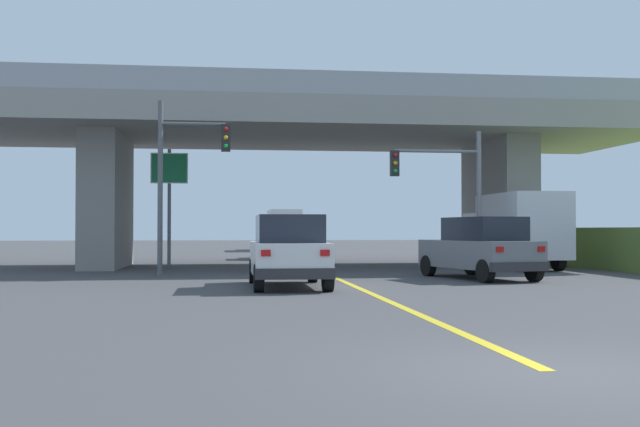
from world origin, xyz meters
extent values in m
plane|color=#424244|center=(0.00, 25.09, 0.00)|extent=(160.00, 160.00, 0.00)
cube|color=gray|center=(0.00, 25.09, 6.17)|extent=(30.19, 10.25, 1.09)
cube|color=gray|center=(-8.66, 25.09, 2.81)|extent=(1.48, 6.15, 5.62)
cube|color=gray|center=(8.66, 25.09, 2.81)|extent=(1.48, 6.15, 5.62)
cube|color=#9EA0A5|center=(0.00, 20.11, 7.17)|extent=(30.19, 0.20, 0.90)
cube|color=#9EA0A5|center=(0.00, 30.06, 7.17)|extent=(30.19, 0.20, 0.90)
cube|color=yellow|center=(0.00, 11.29, 0.00)|extent=(0.20, 22.58, 0.01)
cube|color=silver|center=(-1.90, 13.13, 0.81)|extent=(1.99, 4.59, 0.90)
cube|color=#1E232D|center=(-1.90, 12.78, 1.64)|extent=(1.75, 2.53, 0.76)
cube|color=#2D2D30|center=(-1.90, 10.88, 0.50)|extent=(2.03, 0.20, 0.28)
cube|color=red|center=(-2.65, 10.81, 1.03)|extent=(0.24, 0.06, 0.16)
cube|color=red|center=(-1.16, 10.81, 1.03)|extent=(0.24, 0.06, 0.16)
cylinder|color=black|center=(-2.80, 14.87, 0.36)|extent=(0.26, 0.72, 0.72)
cylinder|color=black|center=(-1.01, 14.87, 0.36)|extent=(0.26, 0.72, 0.72)
cylinder|color=black|center=(-2.80, 11.38, 0.36)|extent=(0.26, 0.72, 0.72)
cylinder|color=black|center=(-1.01, 11.38, 0.36)|extent=(0.26, 0.72, 0.72)
cube|color=slate|center=(4.60, 15.94, 0.81)|extent=(2.93, 5.09, 0.90)
cube|color=#1E232D|center=(4.68, 15.59, 1.64)|extent=(2.23, 2.94, 0.76)
cube|color=#2D2D30|center=(5.11, 13.65, 0.50)|extent=(1.97, 0.62, 0.28)
cube|color=red|center=(4.42, 13.43, 1.03)|extent=(0.25, 0.11, 0.16)
cube|color=red|center=(5.83, 13.74, 1.03)|extent=(0.25, 0.11, 0.16)
cylinder|color=black|center=(3.35, 17.56, 0.36)|extent=(0.41, 0.76, 0.72)
cylinder|color=black|center=(5.05, 17.93, 0.36)|extent=(0.41, 0.76, 0.72)
cylinder|color=black|center=(4.15, 13.95, 0.36)|extent=(0.41, 0.76, 0.72)
cylinder|color=black|center=(5.85, 14.33, 0.36)|extent=(0.41, 0.76, 0.72)
cube|color=silver|center=(8.36, 24.89, 1.40)|extent=(2.20, 2.00, 1.90)
cube|color=silver|center=(8.36, 21.50, 1.76)|extent=(2.31, 4.79, 2.62)
cube|color=#195999|center=(8.36, 21.50, 1.11)|extent=(2.33, 4.69, 0.24)
cylinder|color=black|center=(7.36, 24.89, 0.45)|extent=(0.30, 0.90, 0.90)
cylinder|color=black|center=(9.36, 24.89, 0.45)|extent=(0.30, 0.90, 0.90)
cylinder|color=black|center=(7.36, 20.30, 0.45)|extent=(0.30, 0.90, 0.90)
cylinder|color=black|center=(9.36, 20.30, 0.45)|extent=(0.30, 0.90, 0.90)
cube|color=silver|center=(-0.60, 33.82, 0.81)|extent=(1.95, 4.55, 0.90)
cube|color=#1E232D|center=(-0.60, 33.48, 1.64)|extent=(1.72, 2.50, 0.76)
cube|color=#2D2D30|center=(-0.60, 31.59, 0.50)|extent=(1.99, 0.20, 0.28)
cube|color=red|center=(-1.33, 31.52, 1.03)|extent=(0.24, 0.06, 0.16)
cube|color=red|center=(0.14, 31.52, 1.03)|extent=(0.24, 0.06, 0.16)
cylinder|color=black|center=(-1.47, 35.54, 0.36)|extent=(0.26, 0.72, 0.72)
cylinder|color=black|center=(0.28, 35.54, 0.36)|extent=(0.26, 0.72, 0.72)
cylinder|color=black|center=(-1.47, 32.09, 0.36)|extent=(0.26, 0.72, 0.72)
cylinder|color=black|center=(0.28, 32.09, 0.36)|extent=(0.26, 0.72, 0.72)
cylinder|color=slate|center=(5.93, 19.70, 2.68)|extent=(0.18, 0.18, 5.35)
cylinder|color=slate|center=(4.29, 19.70, 4.58)|extent=(3.28, 0.12, 0.12)
cube|color=#232326|center=(2.65, 19.70, 4.10)|extent=(0.32, 0.26, 0.96)
sphere|color=red|center=(2.65, 19.55, 4.40)|extent=(0.16, 0.16, 0.16)
sphere|color=gold|center=(2.65, 19.55, 4.10)|extent=(0.16, 0.16, 0.16)
sphere|color=green|center=(2.65, 19.55, 3.80)|extent=(0.16, 0.16, 0.16)
cylinder|color=#56595E|center=(-5.93, 18.85, 3.07)|extent=(0.18, 0.18, 6.14)
cylinder|color=#56595E|center=(-4.79, 18.85, 5.34)|extent=(2.28, 0.12, 0.12)
cube|color=#232326|center=(-3.65, 18.85, 4.86)|extent=(0.32, 0.26, 0.96)
sphere|color=red|center=(-3.65, 18.70, 5.16)|extent=(0.16, 0.16, 0.16)
sphere|color=gold|center=(-3.65, 18.70, 4.86)|extent=(0.16, 0.16, 0.16)
sphere|color=green|center=(-3.65, 18.70, 4.56)|extent=(0.16, 0.16, 0.16)
cylinder|color=#56595E|center=(-5.93, 23.37, 2.45)|extent=(0.14, 0.14, 4.91)
cube|color=#146638|center=(-5.93, 23.31, 4.12)|extent=(1.43, 0.08, 1.17)
cube|color=white|center=(-5.93, 23.31, 4.12)|extent=(1.51, 0.04, 1.25)
cube|color=red|center=(0.79, 53.12, 1.40)|extent=(2.20, 2.00, 1.90)
cube|color=white|center=(0.79, 49.54, 1.77)|extent=(2.31, 5.15, 2.63)
cube|color=#B26619|center=(0.79, 49.54, 1.11)|extent=(2.33, 5.05, 0.24)
cylinder|color=black|center=(-0.21, 53.12, 0.45)|extent=(0.30, 0.90, 0.90)
cylinder|color=black|center=(1.79, 53.12, 0.45)|extent=(0.30, 0.90, 0.90)
cylinder|color=black|center=(-0.21, 48.25, 0.45)|extent=(0.30, 0.90, 0.90)
cylinder|color=black|center=(1.79, 48.25, 0.45)|extent=(0.30, 0.90, 0.90)
camera|label=1|loc=(-3.68, -8.38, 1.63)|focal=42.96mm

